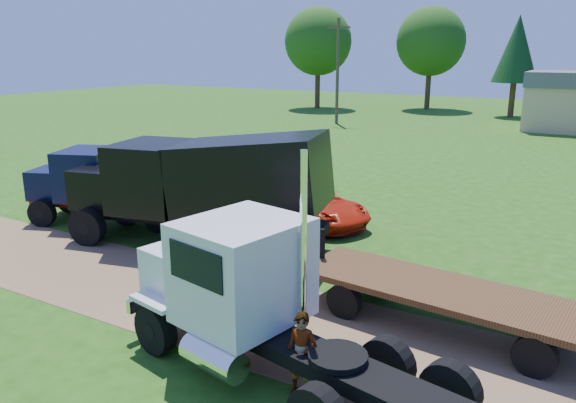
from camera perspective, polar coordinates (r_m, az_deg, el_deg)
The scene contains 11 objects.
ground at distance 14.41m, azimuth -4.49°, elevation -11.27°, with size 140.00×140.00×0.00m, color #1F4A10.
dirt_track at distance 14.41m, azimuth -4.49°, elevation -11.24°, with size 120.00×4.20×0.01m, color brown.
white_semi_tractor at distance 11.71m, azimuth -4.37°, elevation -9.26°, with size 7.80×3.88×4.60m.
black_dump_truck at distance 18.69m, azimuth -8.52°, elevation 1.89°, with size 9.27×4.57×3.93m.
navy_truck at distance 22.42m, azimuth -18.19°, elevation 1.57°, with size 6.49×4.25×2.78m.
orange_pickup at distance 21.35m, azimuth 2.50°, elevation -0.35°, with size 2.29×4.96×1.38m, color red.
flatbed_trailer at distance 13.88m, azimuth 15.76°, elevation -9.37°, with size 7.24×2.80×1.81m.
spectator_a at distance 10.97m, azimuth 1.40°, elevation -15.30°, with size 0.62×0.41×1.69m, color #999999.
spectator_b at distance 19.21m, azimuth 1.16°, elevation -1.13°, with size 0.98×0.76×2.01m, color #999999.
tan_shed at distance 50.84m, azimuth 26.51°, elevation 9.15°, with size 6.20×5.40×4.70m.
tree_row at distance 60.66m, azimuth 22.81°, elevation 14.34°, with size 54.73×14.61×10.91m.
Camera 1 is at (7.40, -10.57, 6.42)m, focal length 35.00 mm.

